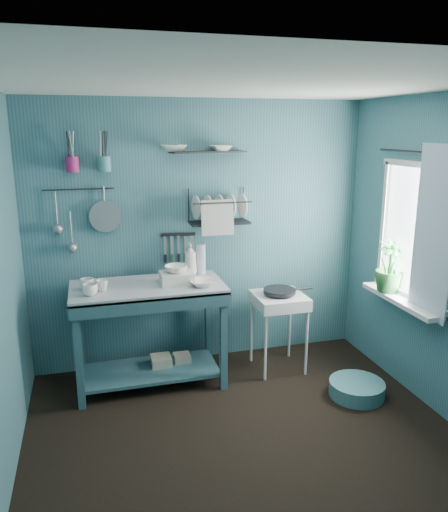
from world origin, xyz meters
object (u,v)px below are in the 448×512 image
object	(u,v)px
mug_mid	(102,285)
floor_basin	(357,389)
soap_bottle	(190,259)
storage_tin_large	(161,367)
work_counter	(150,335)
potted_plant	(390,266)
frying_pan	(280,291)
water_bottle	(201,259)
utensil_cup_magenta	(72,164)
mug_left	(90,290)
mug_right	(87,284)
colander	(105,216)
hotplate_stand	(278,332)
dish_rack	(219,206)
wash_tub	(177,278)
utensil_cup_teal	(104,164)
storage_tin_small	(182,364)

from	to	relation	value
mug_mid	floor_basin	xyz separation A→B (m)	(2.05, -0.64, -0.91)
soap_bottle	storage_tin_large	size ratio (longest dim) A/B	1.36
work_counter	potted_plant	bearing A→B (deg)	-17.51
soap_bottle	storage_tin_large	bearing A→B (deg)	-154.89
frying_pan	floor_basin	distance (m)	1.08
water_bottle	storage_tin_large	xyz separation A→B (m)	(-0.42, -0.17, -0.96)
utensil_cup_magenta	storage_tin_large	bearing A→B (deg)	-23.15
mug_left	mug_right	xyz separation A→B (m)	(-0.02, 0.16, 0.00)
work_counter	mug_mid	xyz separation A→B (m)	(-0.38, -0.06, 0.51)
utensil_cup_magenta	colander	bearing A→B (deg)	6.94
hotplate_stand	frying_pan	bearing A→B (deg)	0.00
work_counter	mug_mid	bearing A→B (deg)	-176.33
water_bottle	utensil_cup_magenta	bearing A→B (deg)	174.14
frying_pan	dish_rack	distance (m)	0.96
work_counter	potted_plant	world-z (taller)	potted_plant
floor_basin	colander	bearing A→B (deg)	151.76
mug_right	utensil_cup_magenta	world-z (taller)	utensil_cup_magenta
wash_tub	water_bottle	distance (m)	0.37
frying_pan	colander	bearing A→B (deg)	165.62
wash_tub	utensil_cup_teal	xyz separation A→B (m)	(-0.54, 0.35, 0.96)
hotplate_stand	colander	size ratio (longest dim) A/B	2.63
dish_rack	storage_tin_large	distance (m)	1.57
floor_basin	wash_tub	bearing A→B (deg)	154.32
mug_left	frying_pan	xyz separation A→B (m)	(1.69, 0.13, -0.20)
wash_tub	potted_plant	xyz separation A→B (m)	(1.82, -0.43, 0.08)
mug_right	frying_pan	bearing A→B (deg)	-0.97
frying_pan	hotplate_stand	bearing A→B (deg)	0.00
mug_right	dish_rack	world-z (taller)	dish_rack
mug_left	storage_tin_large	bearing A→B (deg)	19.90
mug_mid	utensil_cup_teal	size ratio (longest dim) A/B	0.77
frying_pan	mug_mid	bearing A→B (deg)	-178.88
soap_bottle	utensil_cup_teal	distance (m)	1.13
utensil_cup_magenta	utensil_cup_teal	xyz separation A→B (m)	(0.26, 0.00, -0.00)
soap_bottle	water_bottle	bearing A→B (deg)	11.31
work_counter	soap_bottle	distance (m)	0.77
mug_right	storage_tin_large	world-z (taller)	mug_right
mug_mid	utensil_cup_magenta	size ratio (longest dim) A/B	0.77
mug_left	water_bottle	bearing A→B (deg)	20.81
hotplate_stand	mug_left	bearing A→B (deg)	-170.05
storage_tin_large	floor_basin	xyz separation A→B (m)	(1.57, -0.75, -0.04)
water_bottle	work_counter	bearing A→B (deg)	-157.07
colander	storage_tin_small	world-z (taller)	colander
potted_plant	floor_basin	distance (m)	1.10
water_bottle	hotplate_stand	size ratio (longest dim) A/B	0.38
soap_bottle	storage_tin_small	size ratio (longest dim) A/B	1.49
utensil_cup_teal	storage_tin_small	world-z (taller)	utensil_cup_teal
wash_tub	water_bottle	bearing A→B (deg)	41.63
wash_tub	frying_pan	world-z (taller)	wash_tub
hotplate_stand	mug_right	bearing A→B (deg)	-175.46
mug_left	colander	xyz separation A→B (m)	(0.17, 0.52, 0.50)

